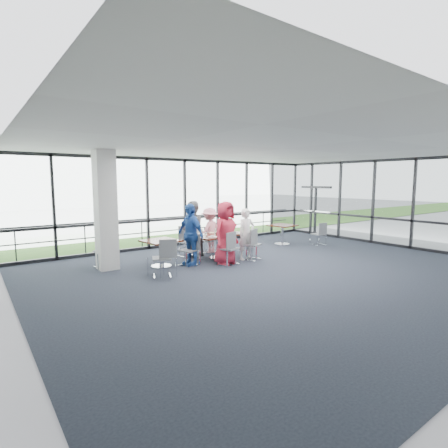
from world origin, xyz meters
TOP-DOWN VIEW (x-y plane):
  - floor at (0.00, 0.00)m, footprint 12.00×10.00m
  - ceiling at (0.00, 0.00)m, footprint 12.00×10.00m
  - wall_left at (-6.00, 0.00)m, footprint 0.10×10.00m
  - curtain_wall_back at (0.00, 5.00)m, footprint 12.00×0.10m
  - curtain_wall_right at (6.00, 0.00)m, footprint 0.10×10.00m
  - exit_door at (6.00, 3.75)m, footprint 0.12×1.60m
  - structural_column at (-3.60, 3.00)m, footprint 0.50×0.50m
  - apron at (0.00, 10.00)m, footprint 80.00×70.00m
  - grass_strip at (0.00, 8.00)m, footprint 80.00×5.00m
  - hangar_main at (4.00, 32.00)m, footprint 24.00×10.00m
  - guard_rail at (0.00, 5.60)m, footprint 12.00×0.06m
  - main_table at (-0.39, 2.31)m, footprint 1.91×1.27m
  - side_table_left at (-2.31, 2.37)m, footprint 1.02×1.02m
  - side_table_right at (2.95, 2.82)m, footprint 1.01×1.01m
  - diner_near_left at (-0.69, 1.53)m, footprint 1.01×0.79m
  - diner_near_right at (0.18, 1.64)m, footprint 0.60×0.46m
  - diner_far_left at (-0.94, 2.95)m, footprint 0.97×0.73m
  - diner_far_right at (-0.14, 3.15)m, footprint 1.08×0.77m
  - diner_end at (-1.56, 2.03)m, footprint 0.70×1.10m
  - chair_main_nl at (-0.67, 1.40)m, footprint 0.59×0.59m
  - chair_main_nr at (0.28, 1.51)m, footprint 0.61×0.61m
  - chair_main_fl at (-1.05, 3.09)m, footprint 0.51×0.51m
  - chair_main_fr at (-0.14, 3.21)m, footprint 0.53×0.53m
  - chair_main_end at (-1.66, 2.01)m, footprint 0.54×0.54m
  - chair_spare_la at (-2.76, 1.43)m, footprint 0.60×0.60m
  - chair_spare_lb at (-3.59, 3.27)m, footprint 0.59×0.59m
  - chair_spare_r at (3.94, 1.92)m, footprint 0.46×0.46m
  - plate_nl at (-0.86, 1.95)m, footprint 0.27×0.27m
  - plate_nr at (0.21, 2.13)m, footprint 0.25×0.25m
  - plate_fl at (-0.90, 2.54)m, footprint 0.25×0.25m
  - plate_fr at (0.03, 2.71)m, footprint 0.27×0.27m
  - plate_end at (-1.17, 2.14)m, footprint 0.24×0.24m
  - tumbler_a at (-0.58, 2.01)m, footprint 0.08×0.08m
  - tumbler_b at (-0.10, 2.17)m, footprint 0.07×0.07m
  - tumbler_c at (-0.37, 2.49)m, footprint 0.06×0.06m
  - tumbler_d at (-0.99, 2.09)m, footprint 0.06×0.06m
  - menu_a at (-0.41, 1.91)m, footprint 0.34×0.26m
  - menu_b at (0.44, 2.19)m, footprint 0.34×0.30m
  - menu_c at (-0.32, 2.69)m, footprint 0.38×0.39m
  - condiment_caddy at (-0.40, 2.34)m, footprint 0.10×0.07m
  - ketchup_bottle at (-0.40, 2.31)m, footprint 0.06×0.06m
  - green_bottle at (-0.32, 2.34)m, footprint 0.05×0.05m

SIDE VIEW (x-z plane):
  - apron at x=0.00m, z-range -0.03..-0.01m
  - floor at x=0.00m, z-range -0.02..0.00m
  - grass_strip at x=0.00m, z-range 0.01..0.01m
  - chair_main_fr at x=-0.14m, z-range 0.00..0.82m
  - chair_spare_r at x=3.94m, z-range 0.00..0.83m
  - chair_main_end at x=-1.66m, z-range 0.00..0.88m
  - chair_spare_lb at x=-3.59m, z-range 0.00..0.91m
  - chair_spare_la at x=-2.76m, z-range 0.00..0.93m
  - chair_main_nr at x=0.28m, z-range 0.00..0.94m
  - chair_main_fl at x=-1.05m, z-range 0.00..0.94m
  - chair_main_nl at x=-0.67m, z-range 0.00..0.95m
  - guard_rail at x=0.00m, z-range 0.47..0.53m
  - main_table at x=-0.39m, z-range 0.23..0.98m
  - side_table_right at x=2.95m, z-range 0.26..1.01m
  - side_table_left at x=-2.31m, z-range 0.27..1.02m
  - menu_a at x=-0.41m, z-range 0.75..0.75m
  - menu_b at x=0.44m, z-range 0.75..0.75m
  - menu_c at x=-0.32m, z-range 0.75..0.75m
  - diner_far_right at x=-0.14m, z-range 0.00..1.51m
  - plate_nl at x=-0.86m, z-range 0.75..0.76m
  - plate_nr at x=0.21m, z-range 0.75..0.76m
  - plate_fl at x=-0.90m, z-range 0.75..0.76m
  - plate_fr at x=0.03m, z-range 0.75..0.76m
  - plate_end at x=-1.17m, z-range 0.75..0.76m
  - condiment_caddy at x=-0.40m, z-range 0.75..0.79m
  - diner_near_right at x=0.18m, z-range 0.00..1.56m
  - tumbler_d at x=-0.99m, z-range 0.75..0.88m
  - tumbler_c at x=-0.37m, z-range 0.75..0.88m
  - tumbler_b at x=-0.10m, z-range 0.75..0.88m
  - tumbler_a at x=-0.58m, z-range 0.75..0.90m
  - ketchup_bottle at x=-0.40m, z-range 0.75..0.93m
  - green_bottle at x=-0.32m, z-range 0.75..0.95m
  - diner_end at x=-1.56m, z-range 0.00..1.76m
  - diner_far_left at x=-0.94m, z-range 0.00..1.77m
  - diner_near_left at x=-0.69m, z-range 0.00..1.81m
  - exit_door at x=6.00m, z-range 0.00..2.10m
  - wall_left at x=-6.00m, z-range 0.00..3.20m
  - curtain_wall_back at x=0.00m, z-range 0.00..3.20m
  - curtain_wall_right at x=6.00m, z-range 0.00..3.20m
  - structural_column at x=-3.60m, z-range 0.00..3.20m
  - hangar_main at x=4.00m, z-range 0.00..6.00m
  - ceiling at x=0.00m, z-range 3.18..3.22m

